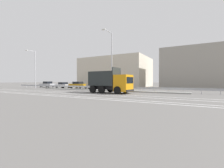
{
  "coord_description": "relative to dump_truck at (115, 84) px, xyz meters",
  "views": [
    {
      "loc": [
        14.82,
        -20.28,
        1.75
      ],
      "look_at": [
        3.33,
        0.36,
        1.26
      ],
      "focal_mm": 24.0,
      "sensor_mm": 36.0,
      "label": 1
    }
  ],
  "objects": [
    {
      "name": "background_building_1",
      "position": [
        13.6,
        22.0,
        3.48
      ],
      "size": [
        22.41,
        8.02,
        9.62
      ],
      "primitive_type": "cube",
      "color": "gray",
      "rests_on": "ground_plane"
    },
    {
      "name": "background_building_0",
      "position": [
        -12.83,
        24.82,
        3.18
      ],
      "size": [
        20.72,
        14.31,
        9.01
      ],
      "primitive_type": "cube",
      "color": "beige",
      "rests_on": "ground_plane"
    },
    {
      "name": "dump_truck",
      "position": [
        0.0,
        0.0,
        0.0
      ],
      "size": [
        6.59,
        2.87,
        3.64
      ],
      "rotation": [
        0.0,
        0.0,
        -1.61
      ],
      "color": "orange",
      "rests_on": "ground_plane"
    },
    {
      "name": "ground_plane",
      "position": [
        -4.81,
        1.51,
        -1.33
      ],
      "size": [
        320.0,
        320.0,
        0.0
      ],
      "primitive_type": "plane",
      "color": "#605E5B"
    },
    {
      "name": "parked_car_0",
      "position": [
        -25.16,
        8.22,
        -0.54
      ],
      "size": [
        4.39,
        1.95,
        1.6
      ],
      "rotation": [
        0.0,
        0.0,
        1.56
      ],
      "color": "#A3A3A8",
      "rests_on": "ground_plane"
    },
    {
      "name": "lane_strip_0",
      "position": [
        -0.85,
        -1.76,
        -1.33
      ],
      "size": [
        52.5,
        0.16,
        0.01
      ],
      "primitive_type": "cube",
      "color": "silver",
      "rests_on": "ground_plane"
    },
    {
      "name": "parked_car_1",
      "position": [
        -18.91,
        7.87,
        -0.61
      ],
      "size": [
        4.2,
        2.21,
        1.43
      ],
      "rotation": [
        0.0,
        0.0,
        1.49
      ],
      "color": "silver",
      "rests_on": "ground_plane"
    },
    {
      "name": "lane_strip_3",
      "position": [
        -0.85,
        -6.91,
        -1.33
      ],
      "size": [
        52.5,
        0.16,
        0.01
      ],
      "primitive_type": "cube",
      "color": "silver",
      "rests_on": "ground_plane"
    },
    {
      "name": "median_island",
      "position": [
        -4.81,
        3.7,
        -1.24
      ],
      "size": [
        28.88,
        1.1,
        0.18
      ],
      "primitive_type": "cube",
      "color": "gray",
      "rests_on": "ground_plane"
    },
    {
      "name": "lane_strip_2",
      "position": [
        -0.85,
        -5.93,
        -1.33
      ],
      "size": [
        52.5,
        0.16,
        0.01
      ],
      "primitive_type": "cube",
      "color": "silver",
      "rests_on": "ground_plane"
    },
    {
      "name": "street_lamp_0",
      "position": [
        -23.59,
        3.5,
        3.64
      ],
      "size": [
        0.71,
        2.35,
        8.93
      ],
      "color": "#ADADB2",
      "rests_on": "ground_plane"
    },
    {
      "name": "parked_car_2",
      "position": [
        -13.65,
        7.69,
        -0.53
      ],
      "size": [
        4.49,
        2.08,
        1.58
      ],
      "rotation": [
        0.0,
        0.0,
        -1.56
      ],
      "color": "#B27A14",
      "rests_on": "ground_plane"
    },
    {
      "name": "lane_strip_1",
      "position": [
        -0.85,
        -3.46,
        -1.33
      ],
      "size": [
        52.5,
        0.16,
        0.01
      ],
      "primitive_type": "cube",
      "color": "silver",
      "rests_on": "ground_plane"
    },
    {
      "name": "parked_car_3",
      "position": [
        -8.44,
        7.85,
        -0.57
      ],
      "size": [
        4.77,
        2.06,
        1.49
      ],
      "rotation": [
        0.0,
        0.0,
        1.61
      ],
      "color": "gray",
      "rests_on": "ground_plane"
    },
    {
      "name": "street_lamp_1",
      "position": [
        -2.61,
        3.6,
        4.28
      ],
      "size": [
        0.71,
        2.64,
        10.14
      ],
      "color": "#ADADB2",
      "rests_on": "ground_plane"
    },
    {
      "name": "median_guardrail",
      "position": [
        -4.81,
        4.5,
        -0.76
      ],
      "size": [
        52.5,
        0.09,
        0.78
      ],
      "color": "#9EA0A5",
      "rests_on": "ground_plane"
    },
    {
      "name": "median_road_sign",
      "position": [
        -6.77,
        3.7,
        -0.0
      ],
      "size": [
        0.86,
        0.16,
        2.42
      ],
      "color": "white",
      "rests_on": "ground_plane"
    }
  ]
}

